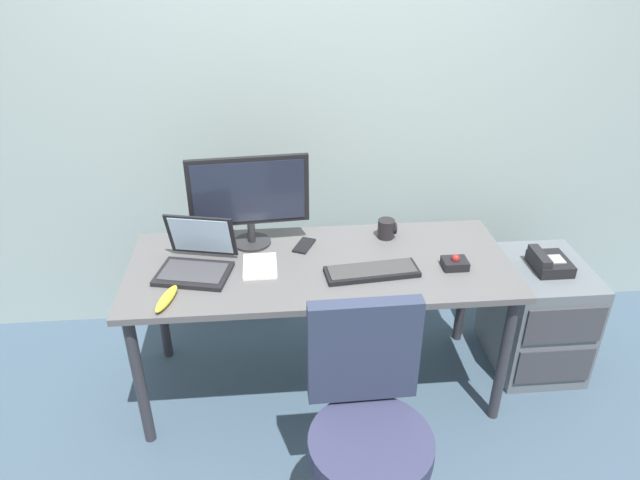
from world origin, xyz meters
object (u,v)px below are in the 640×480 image
at_px(monitor_main, 249,196).
at_px(cell_phone, 304,245).
at_px(file_cabinet, 537,315).
at_px(coffee_mug, 387,229).
at_px(laptop, 196,259).
at_px(paper_notepad, 260,266).
at_px(office_chair, 367,442).
at_px(desk_phone, 549,263).
at_px(trackball_mouse, 455,263).
at_px(banana, 167,299).
at_px(keyboard, 372,271).

relative_size(monitor_main, cell_phone, 3.90).
height_order(file_cabinet, coffee_mug, coffee_mug).
xyz_separation_m(laptop, paper_notepad, (0.28, -0.01, -0.05)).
xyz_separation_m(office_chair, paper_notepad, (-0.37, 0.77, 0.29)).
distance_m(office_chair, laptop, 1.07).
relative_size(file_cabinet, desk_phone, 2.91).
xyz_separation_m(desk_phone, trackball_mouse, (-0.53, -0.16, 0.13)).
xyz_separation_m(monitor_main, trackball_mouse, (0.91, -0.30, -0.23)).
distance_m(file_cabinet, desk_phone, 0.33).
bearing_deg(monitor_main, laptop, -138.00).
relative_size(desk_phone, laptop, 0.55).
xyz_separation_m(file_cabinet, monitor_main, (-1.44, 0.12, 0.68)).
bearing_deg(laptop, paper_notepad, -1.21).
height_order(desk_phone, banana, banana).
xyz_separation_m(coffee_mug, cell_phone, (-0.41, -0.06, -0.04)).
distance_m(keyboard, coffee_mug, 0.35).
distance_m(monitor_main, banana, 0.62).
bearing_deg(banana, cell_phone, 35.05).
xyz_separation_m(monitor_main, cell_phone, (0.25, -0.05, -0.25)).
xyz_separation_m(file_cabinet, desk_phone, (-0.01, -0.02, 0.33)).
distance_m(trackball_mouse, cell_phone, 0.70).
bearing_deg(file_cabinet, laptop, -176.69).
xyz_separation_m(keyboard, banana, (-0.87, -0.14, 0.01)).
bearing_deg(file_cabinet, office_chair, -139.71).
height_order(file_cabinet, desk_phone, desk_phone).
xyz_separation_m(office_chair, cell_phone, (-0.16, 0.94, 0.29)).
relative_size(file_cabinet, cell_phone, 4.10).
bearing_deg(trackball_mouse, paper_notepad, 174.94).
height_order(office_chair, banana, office_chair).
bearing_deg(coffee_mug, banana, -154.82).
relative_size(keyboard, trackball_mouse, 3.83).
distance_m(monitor_main, coffee_mug, 0.68).
bearing_deg(desk_phone, trackball_mouse, -162.89).
bearing_deg(desk_phone, cell_phone, 175.97).
height_order(file_cabinet, trackball_mouse, trackball_mouse).
xyz_separation_m(keyboard, trackball_mouse, (0.38, 0.02, 0.01)).
distance_m(desk_phone, coffee_mug, 0.81).
height_order(file_cabinet, cell_phone, cell_phone).
distance_m(office_chair, coffee_mug, 1.08).
xyz_separation_m(file_cabinet, cell_phone, (-1.20, 0.07, 0.43)).
bearing_deg(coffee_mug, desk_phone, -10.09).
distance_m(coffee_mug, cell_phone, 0.41).
bearing_deg(cell_phone, paper_notepad, -115.90).
distance_m(laptop, paper_notepad, 0.28).
distance_m(laptop, trackball_mouse, 1.15).
relative_size(file_cabinet, keyboard, 1.38).
relative_size(desk_phone, office_chair, 0.21).
relative_size(monitor_main, paper_notepad, 2.66).
bearing_deg(keyboard, office_chair, -99.83).
bearing_deg(keyboard, banana, -170.75).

